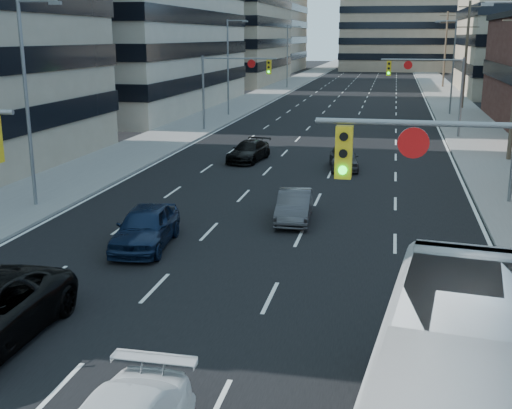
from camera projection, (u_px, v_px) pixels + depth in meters
The scene contains 18 objects.
road_surface at pixel (369, 74), 130.92m from camera, with size 18.00×300.00×0.02m, color black.
sidewalk_left at pixel (313, 73), 133.21m from camera, with size 5.00×300.00×0.15m, color slate.
sidewalk_right at pixel (427, 74), 128.59m from camera, with size 5.00×300.00×0.15m, color slate.
office_left_far at pixel (216, 33), 105.33m from camera, with size 20.00×30.00×16.00m, color gray.
bg_block_left at pixel (247, 25), 143.47m from camera, with size 24.00×24.00×20.00m, color #ADA089.
signal_near_right at pixel (510, 199), 12.91m from camera, with size 6.59×0.33×6.00m.
signal_far_left at pixel (231, 78), 50.96m from camera, with size 6.09×0.33×6.00m.
signal_far_right at pixel (430, 80), 47.87m from camera, with size 6.09×0.33×6.00m.
utility_pole_midblock at pixel (466, 53), 66.46m from camera, with size 2.20×0.28×11.00m.
utility_pole_distant at pixel (445, 48), 94.84m from camera, with size 2.20×0.28×11.00m.
streetlight_left_near at pixel (29, 95), 27.66m from camera, with size 2.03×0.22×9.00m.
streetlight_left_mid at pixel (230, 63), 60.77m from camera, with size 2.03×0.22×9.00m.
streetlight_left_far at pixel (288, 53), 93.88m from camera, with size 2.03×0.22×9.00m.
streetlight_right_far at pixel (452, 62), 61.34m from camera, with size 2.03×0.22×9.00m.
sedan_blue at pixel (146, 227), 23.36m from camera, with size 1.81×4.51×1.54m, color #0C1A33.
sedan_grey_center at pixel (294, 206), 26.72m from camera, with size 1.35×3.88×1.28m, color #373639.
sedan_black_far at pixel (249, 151), 39.53m from camera, with size 1.74×4.28×1.24m, color black.
sedan_grey_right at pixel (344, 158), 37.18m from camera, with size 1.59×3.95×1.34m, color #3A3A3D.
Camera 1 is at (5.05, -5.31, 7.50)m, focal length 45.00 mm.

